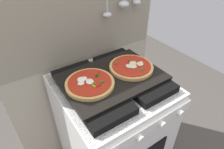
% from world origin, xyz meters
% --- Properties ---
extents(kitchen_backsplash, '(1.10, 0.09, 1.55)m').
position_xyz_m(kitchen_backsplash, '(0.00, 0.33, 0.79)').
color(kitchen_backsplash, '#B2A893').
rests_on(kitchen_backsplash, ground_plane).
extents(stove, '(0.60, 0.64, 0.90)m').
position_xyz_m(stove, '(-0.00, -0.00, 0.45)').
color(stove, white).
rests_on(stove, ground_plane).
extents(baking_tray, '(0.54, 0.38, 0.02)m').
position_xyz_m(baking_tray, '(0.00, 0.00, 0.91)').
color(baking_tray, black).
rests_on(baking_tray, stove).
extents(pizza_left, '(0.25, 0.25, 0.03)m').
position_xyz_m(pizza_left, '(-0.14, 0.00, 0.93)').
color(pizza_left, tan).
rests_on(pizza_left, baking_tray).
extents(pizza_right, '(0.25, 0.25, 0.03)m').
position_xyz_m(pizza_right, '(0.13, -0.00, 0.93)').
color(pizza_right, tan).
rests_on(pizza_right, baking_tray).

